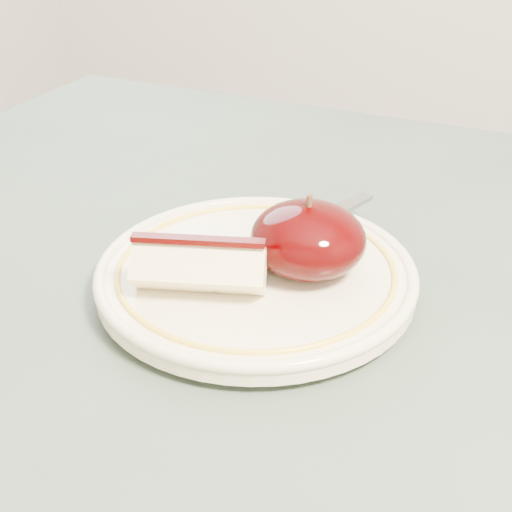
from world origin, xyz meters
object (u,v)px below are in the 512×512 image
at_px(table, 249,432).
at_px(apple_half, 308,239).
at_px(fork, 288,237).
at_px(plate, 256,273).

xyz_separation_m(table, apple_half, (0.02, 0.06, 0.13)).
relative_size(apple_half, fork, 0.44).
xyz_separation_m(plate, apple_half, (0.03, 0.01, 0.03)).
bearing_deg(fork, apple_half, -119.82).
xyz_separation_m(plate, fork, (0.01, 0.04, 0.01)).
xyz_separation_m(table, fork, (-0.01, 0.09, 0.11)).
distance_m(apple_half, fork, 0.04).
distance_m(plate, fork, 0.04).
relative_size(table, apple_half, 11.24).
bearing_deg(plate, table, -71.01).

